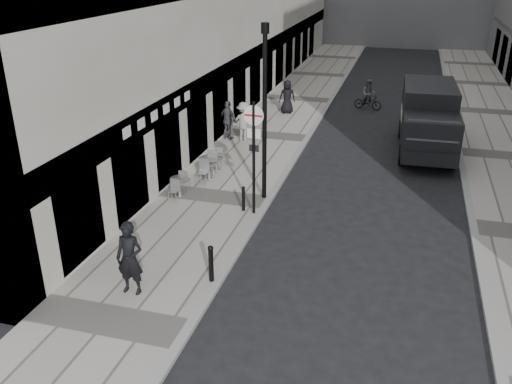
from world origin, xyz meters
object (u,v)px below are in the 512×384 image
lamppost (265,106)px  panel_van (428,116)px  walking_man (130,258)px  sign_post (254,144)px  cyclist (368,98)px

lamppost → panel_van: size_ratio=0.98×
walking_man → sign_post: (1.76, 5.42, 1.48)m
lamppost → cyclist: lamppost is taller
lamppost → cyclist: bearing=79.8°
panel_van → cyclist: panel_van is taller
walking_man → cyclist: 21.16m
panel_van → cyclist: bearing=113.2°
lamppost → panel_van: bearing=52.1°
walking_man → sign_post: size_ratio=0.52×
panel_van → cyclist: size_ratio=3.61×
walking_man → sign_post: sign_post is taller
sign_post → panel_van: 10.38m
lamppost → walking_man: bearing=-104.6°
walking_man → cyclist: bearing=77.9°
walking_man → panel_van: 15.91m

